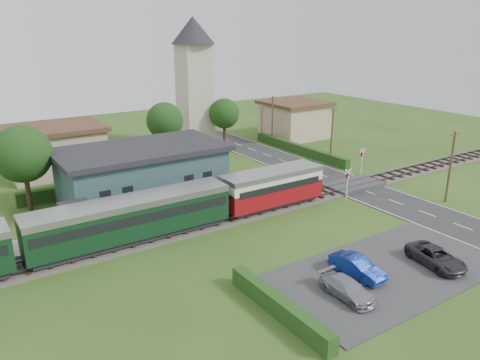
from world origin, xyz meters
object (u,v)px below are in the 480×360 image
car_on_road (306,164)px  pedestrian_far (103,221)px  crossing_signal_far (362,158)px  car_park_silver (347,288)px  church_tower (194,72)px  house_west (55,149)px  car_park_dark (436,257)px  equipment_hut (76,219)px  pedestrian_near (245,186)px  station_building (143,173)px  train (91,227)px  car_park_blue (357,267)px  house_east (295,119)px  crossing_signal_near (348,180)px

car_on_road → pedestrian_far: 26.84m
crossing_signal_far → car_park_silver: 26.35m
car_park_silver → church_tower: bearing=74.7°
house_west → crossing_signal_far: (28.60, -20.61, -0.65)m
pedestrian_far → church_tower: bearing=-44.0°
house_west → car_on_road: house_west is taller
crossing_signal_far → pedestrian_far: 29.73m
house_west → car_park_dark: bearing=-66.1°
equipment_hut → pedestrian_near: bearing=0.6°
station_building → pedestrian_near: size_ratio=8.28×
train → car_park_silver: bearing=-52.2°
station_building → pedestrian_near: bearing=-34.4°
car_on_road → car_park_silver: size_ratio=0.84×
car_park_dark → pedestrian_near: bearing=111.9°
station_building → car_park_blue: 23.24m
crossing_signal_far → pedestrian_far: bearing=179.7°
house_east → car_park_blue: bearing=-124.0°
equipment_hut → car_park_blue: size_ratio=0.62×
equipment_hut → crossing_signal_far: (31.60, -0.81, 0.39)m
train → car_park_blue: size_ratio=10.56×
house_east → car_on_road: size_ratio=2.58×
house_east → car_park_blue: house_east is taller
pedestrian_far → crossing_signal_near: bearing=-104.4°
car_park_silver → pedestrian_far: 19.98m
equipment_hut → car_park_silver: (11.72, -18.03, -1.08)m
house_east → crossing_signal_far: bearing=-108.1°
house_east → car_park_dark: house_east is taller
car_on_road → house_west: bearing=57.1°
equipment_hut → house_west: size_ratio=0.24×
train → crossing_signal_far: (31.37, 2.39, -0.04)m
house_west → pedestrian_far: bearing=-93.1°
crossing_signal_near → car_on_road: 11.07m
crossing_signal_near → car_park_blue: (-10.19, -10.91, -1.39)m
station_building → house_east: size_ratio=1.82×
car_park_blue → equipment_hut: bearing=127.2°
train → house_east: 43.72m
church_tower → pedestrian_near: (-6.77, -22.64, -8.81)m
house_east → car_park_dark: (-18.00, -37.38, -2.08)m
crossing_signal_near → car_on_road: (3.78, 10.29, -1.51)m
church_tower → car_park_dark: (-3.00, -41.38, -9.51)m
station_building → house_west: 14.87m
car_on_road → car_park_dark: 24.66m
crossing_signal_near → car_park_blue: size_ratio=0.80×
house_west → car_park_silver: 38.88m
equipment_hut → house_west: bearing=81.4°
church_tower → car_park_silver: bearing=-105.4°
car_on_road → car_park_blue: bearing=144.7°
equipment_hut → pedestrian_far: 2.04m
car_on_road → car_park_silver: car_park_silver is taller
train → church_tower: (22.77, 26.00, 8.05)m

